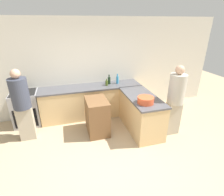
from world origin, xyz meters
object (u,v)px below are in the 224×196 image
island_table (97,116)px  dish_soap_bottle (117,80)px  range_oven (26,108)px  mixing_bowl (146,100)px  person_at_peninsula (175,99)px  wine_bottle_dark (109,80)px  olive_oil_bottle (107,83)px  person_by_range (22,104)px

island_table → dish_soap_bottle: bearing=48.9°
range_oven → mixing_bowl: (2.72, -1.43, 0.52)m
dish_soap_bottle → person_at_peninsula: (0.94, -1.47, -0.10)m
wine_bottle_dark → person_at_peninsula: (1.19, -1.49, -0.10)m
olive_oil_bottle → mixing_bowl: bearing=-68.7°
person_at_peninsula → range_oven: bearing=157.5°
range_oven → person_at_peninsula: size_ratio=0.54×
mixing_bowl → person_at_peninsula: (0.75, -0.01, -0.06)m
dish_soap_bottle → range_oven: bearing=-179.4°
island_table → person_at_peninsula: size_ratio=0.51×
person_by_range → olive_oil_bottle: bearing=17.2°
dish_soap_bottle → olive_oil_bottle: bearing=-165.9°
mixing_bowl → wine_bottle_dark: wine_bottle_dark is taller
range_oven → dish_soap_bottle: dish_soap_bottle is taller
olive_oil_bottle → person_at_peninsula: bearing=-47.0°
wine_bottle_dark → person_by_range: person_by_range is taller
person_by_range → person_at_peninsula: 3.46m
range_oven → olive_oil_bottle: size_ratio=4.82×
dish_soap_bottle → mixing_bowl: bearing=-82.6°
person_by_range → person_at_peninsula: bearing=-12.3°
range_oven → person_by_range: 0.84m
mixing_bowl → person_by_range: 2.72m
wine_bottle_dark → island_table: bearing=-120.6°
person_by_range → person_at_peninsula: (3.38, -0.73, 0.01)m
mixing_bowl → person_by_range: bearing=164.6°
person_by_range → person_at_peninsula: person_at_peninsula is taller
mixing_bowl → dish_soap_bottle: bearing=97.4°
island_table → person_at_peninsula: (1.75, -0.54, 0.48)m
range_oven → dish_soap_bottle: bearing=0.6°
person_by_range → range_oven: bearing=97.6°
range_oven → olive_oil_bottle: olive_oil_bottle is taller
island_table → wine_bottle_dark: size_ratio=3.21×
island_table → olive_oil_bottle: (0.46, 0.84, 0.54)m
wine_bottle_dark → dish_soap_bottle: (0.24, -0.03, 0.00)m
dish_soap_bottle → wine_bottle_dark: bearing=173.5°
wine_bottle_dark → person_by_range: (-2.19, -0.76, -0.11)m
range_oven → person_at_peninsula: 3.79m
range_oven → mixing_bowl: mixing_bowl is taller
island_table → wine_bottle_dark: (0.56, 0.95, 0.58)m
island_table → wine_bottle_dark: wine_bottle_dark is taller
island_table → olive_oil_bottle: bearing=61.1°
island_table → wine_bottle_dark: bearing=59.4°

